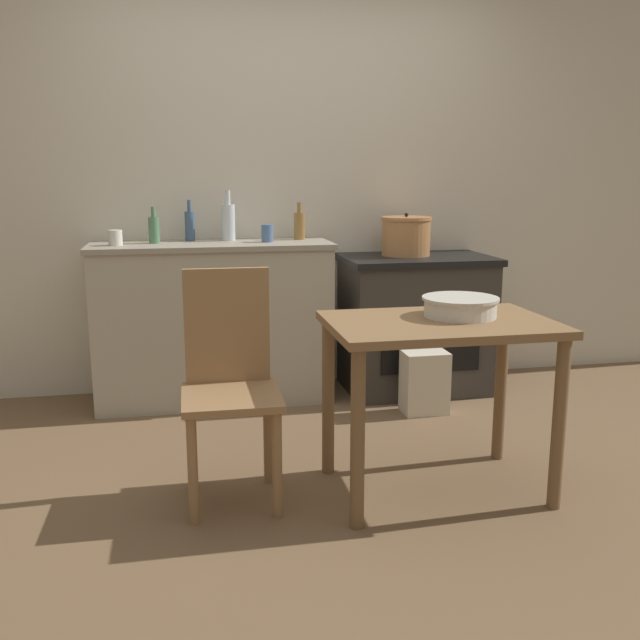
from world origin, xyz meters
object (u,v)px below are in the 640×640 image
flour_sack (425,382)px  bottle_left (299,225)px  cup_center (115,238)px  bottle_center_left (154,229)px  bottle_mid_left (228,221)px  cup_center_right (267,233)px  stock_pot (406,236)px  mixing_bowl_large (460,306)px  work_table (439,351)px  chair (230,379)px  bottle_far_left (190,225)px  stove (415,323)px

flour_sack → bottle_left: (-0.62, 0.59, 0.86)m
cup_center → bottle_center_left: bearing=21.5°
bottle_mid_left → cup_center_right: bearing=-32.3°
stock_pot → mixing_bowl_large: stock_pot is taller
bottle_mid_left → cup_center: bearing=-165.6°
work_table → cup_center: 2.02m
work_table → chair: size_ratio=0.97×
stock_pot → bottle_center_left: 1.52m
chair → stock_pot: size_ratio=3.10×
bottle_mid_left → cup_center_right: 0.26m
chair → bottle_far_left: size_ratio=3.99×
stock_pot → bottle_left: (-0.65, 0.09, 0.07)m
stove → bottle_far_left: size_ratio=3.77×
bottle_left → stock_pot: bearing=-7.8°
mixing_bowl_large → bottle_center_left: bearing=132.1°
mixing_bowl_large → bottle_left: bearing=106.0°
stove → stock_pot: stock_pot is taller
stove → stock_pot: 0.55m
bottle_far_left → bottle_center_left: (-0.21, -0.11, -0.01)m
chair → bottle_left: bottle_left is taller
stock_pot → cup_center_right: (-0.87, -0.04, 0.03)m
stock_pot → cup_center_right: bearing=-177.7°
stock_pot → work_table: bearing=-102.7°
work_table → cup_center: size_ratio=10.81×
bottle_center_left → cup_center: bearing=-158.5°
work_table → stock_pot: bearing=77.3°
work_table → mixing_bowl_large: 0.22m
stock_pot → cup_center_right: stock_pot is taller
stove → cup_center_right: cup_center_right is taller
stock_pot → flour_sack: bearing=-93.9°
bottle_mid_left → stove: bearing=-7.4°
flour_sack → bottle_far_left: (-1.28, 0.63, 0.87)m
mixing_bowl_large → cup_center_right: 1.54m
cup_center_right → flour_sack: bearing=-29.4°
bottle_far_left → cup_center: bearing=-155.1°
flour_sack → cup_center_right: size_ratio=3.49×
bottle_mid_left → bottle_center_left: bottle_mid_left is taller
work_table → bottle_left: bottle_left is taller
bottle_left → bottle_mid_left: bearing=178.3°
stock_pot → bottle_mid_left: (-1.08, 0.10, 0.10)m
stove → bottle_far_left: 1.51m
stove → bottle_mid_left: (-1.14, 0.15, 0.64)m
work_table → cup_center_right: bearing=110.4°
bottle_left → bottle_center_left: size_ratio=1.07×
bottle_center_left → bottle_left: bearing=4.6°
chair → cup_center_right: bearing=76.7°
chair → bottle_left: bearing=70.1°
work_table → cup_center_right: size_ratio=9.10×
bottle_far_left → cup_center: bottle_far_left is taller
stove → chair: (-1.26, -1.30, 0.09)m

